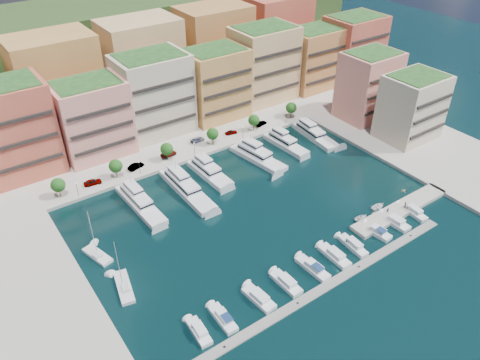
{
  "coord_description": "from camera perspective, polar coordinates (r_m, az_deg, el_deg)",
  "views": [
    {
      "loc": [
        -58.79,
        -75.81,
        75.17
      ],
      "look_at": [
        -0.72,
        6.37,
        6.0
      ],
      "focal_mm": 35.0,
      "sensor_mm": 36.0,
      "label": 1
    }
  ],
  "objects": [
    {
      "name": "ground",
      "position": [
        121.87,
        2.01,
        -3.6
      ],
      "size": [
        400.0,
        400.0,
        0.0
      ],
      "primitive_type": "plane",
      "color": "black",
      "rests_on": "ground"
    },
    {
      "name": "north_quay",
      "position": [
        167.62,
        -10.92,
        7.21
      ],
      "size": [
        220.0,
        64.0,
        2.0
      ],
      "primitive_type": "cube",
      "color": "#9E998E",
      "rests_on": "ground"
    },
    {
      "name": "east_quay",
      "position": [
        157.6,
        22.22,
        3.24
      ],
      "size": [
        34.0,
        76.0,
        2.0
      ],
      "primitive_type": "cube",
      "color": "#9E998E",
      "rests_on": "ground"
    },
    {
      "name": "west_quay",
      "position": [
        101.29,
        -25.72,
        -18.19
      ],
      "size": [
        34.0,
        76.0,
        2.0
      ],
      "primitive_type": "cube",
      "color": "#9E998E",
      "rests_on": "ground"
    },
    {
      "name": "hillside",
      "position": [
        208.88,
        -16.84,
        11.95
      ],
      "size": [
        240.0,
        40.0,
        58.0
      ],
      "primitive_type": "cube",
      "color": "#233A18",
      "rests_on": "ground"
    },
    {
      "name": "south_pontoon",
      "position": [
        104.22,
        10.83,
        -12.48
      ],
      "size": [
        72.0,
        2.2,
        0.35
      ],
      "primitive_type": "cube",
      "color": "gray",
      "rests_on": "ground"
    },
    {
      "name": "finger_pier",
      "position": [
        128.18,
        18.91,
        -3.59
      ],
      "size": [
        32.0,
        5.0,
        2.0
      ],
      "primitive_type": "cube",
      "color": "#9E998E",
      "rests_on": "ground"
    },
    {
      "name": "apartment_1",
      "position": [
        142.32,
        -25.81,
        5.57
      ],
      "size": [
        20.0,
        16.5,
        26.8
      ],
      "color": "#C55F41",
      "rests_on": "north_quay"
    },
    {
      "name": "apartment_2",
      "position": [
        145.11,
        -17.53,
        7.17
      ],
      "size": [
        20.0,
        15.5,
        22.8
      ],
      "color": "#DE857C",
      "rests_on": "north_quay"
    },
    {
      "name": "apartment_3",
      "position": [
        152.72,
        -10.49,
        10.23
      ],
      "size": [
        22.0,
        16.5,
        25.8
      ],
      "color": "beige",
      "rests_on": "north_quay"
    },
    {
      "name": "apartment_4",
      "position": [
        161.0,
        -3.0,
        11.67
      ],
      "size": [
        20.0,
        15.5,
        23.8
      ],
      "color": "tan",
      "rests_on": "north_quay"
    },
    {
      "name": "apartment_5",
      "position": [
        173.77,
        2.91,
        13.96
      ],
      "size": [
        22.0,
        16.5,
        26.8
      ],
      "color": "#F0BA7F",
      "rests_on": "north_quay"
    },
    {
      "name": "apartment_6",
      "position": [
        186.69,
        8.81,
        14.44
      ],
      "size": [
        20.0,
        15.5,
        22.8
      ],
      "color": "#C68A48",
      "rests_on": "north_quay"
    },
    {
      "name": "apartment_7",
      "position": [
        198.85,
        13.63,
        15.45
      ],
      "size": [
        22.0,
        16.5,
        24.8
      ],
      "color": "#C55F41",
      "rests_on": "north_quay"
    },
    {
      "name": "apartment_east_a",
      "position": [
        166.49,
        15.39,
        11.08
      ],
      "size": [
        18.0,
        14.5,
        22.8
      ],
      "color": "#DE857C",
      "rests_on": "east_quay"
    },
    {
      "name": "apartment_east_b",
      "position": [
        157.23,
        20.21,
        8.36
      ],
      "size": [
        18.0,
        14.5,
        20.8
      ],
      "color": "beige",
      "rests_on": "east_quay"
    },
    {
      "name": "backblock_1",
      "position": [
        164.58,
        -21.37,
        11.07
      ],
      "size": [
        26.0,
        18.0,
        30.0
      ],
      "primitive_type": "cube",
      "color": "tan",
      "rests_on": "north_quay"
    },
    {
      "name": "backblock_2",
      "position": [
        173.24,
        -11.79,
        13.83
      ],
      "size": [
        26.0,
        18.0,
        30.0
      ],
      "primitive_type": "cube",
      "color": "#F0BA7F",
      "rests_on": "north_quay"
    },
    {
      "name": "backblock_3",
      "position": [
        186.39,
        -3.15,
        15.95
      ],
      "size": [
        26.0,
        18.0,
        30.0
      ],
      "primitive_type": "cube",
      "color": "#C68A48",
      "rests_on": "north_quay"
    },
    {
      "name": "backblock_4",
      "position": [
        203.14,
        4.33,
        17.48
      ],
      "size": [
        26.0,
        18.0,
        30.0
      ],
      "primitive_type": "cube",
      "color": "#C55F41",
      "rests_on": "north_quay"
    },
    {
      "name": "tree_0",
      "position": [
        131.38,
        -21.31,
        -0.58
      ],
      "size": [
        3.8,
        3.8,
        5.65
      ],
      "color": "#473323",
      "rests_on": "north_quay"
    },
    {
      "name": "tree_1",
      "position": [
        134.6,
        -14.93,
        1.66
      ],
      "size": [
        3.8,
        3.8,
        5.65
      ],
      "color": "#473323",
      "rests_on": "north_quay"
    },
    {
      "name": "tree_2",
      "position": [
        139.6,
        -8.92,
        3.75
      ],
      "size": [
        3.8,
        3.8,
        5.65
      ],
      "color": "#473323",
      "rests_on": "north_quay"
    },
    {
      "name": "tree_3",
      "position": [
        146.18,
        -3.36,
        5.64
      ],
      "size": [
        3.8,
        3.8,
        5.65
      ],
      "color": "#473323",
      "rests_on": "north_quay"
    },
    {
      "name": "tree_4",
      "position": [
        154.15,
        1.7,
        7.3
      ],
      "size": [
        3.8,
        3.8,
        5.65
      ],
      "color": "#473323",
      "rests_on": "north_quay"
    },
    {
      "name": "tree_5",
      "position": [
        163.3,
        6.26,
        8.75
      ],
      "size": [
        3.8,
        3.8,
        5.65
      ],
      "color": "#473323",
      "rests_on": "north_quay"
    },
    {
      "name": "lamppost_0",
      "position": [
        130.61,
        -19.29,
        -0.8
      ],
      "size": [
        0.3,
        0.3,
        4.2
      ],
      "color": "black",
      "rests_on": "north_quay"
    },
    {
      "name": "lamppost_1",
      "position": [
        134.92,
        -12.18,
        1.72
      ],
      "size": [
        0.3,
        0.3,
        4.2
      ],
      "color": "black",
      "rests_on": "north_quay"
    },
    {
      "name": "lamppost_2",
      "position": [
        141.41,
        -5.59,
        4.03
      ],
      "size": [
        0.3,
        0.3,
        4.2
      ],
      "color": "black",
      "rests_on": "north_quay"
    },
    {
      "name": "lamppost_3",
      "position": [
        149.79,
        0.37,
        6.06
      ],
      "size": [
        0.3,
        0.3,
        4.2
      ],
      "color": "black",
      "rests_on": "north_quay"
    },
    {
      "name": "lamppost_4",
      "position": [
        159.77,
        5.68,
        7.81
      ],
      "size": [
        0.3,
        0.3,
        4.2
      ],
      "color": "black",
      "rests_on": "north_quay"
    },
    {
      "name": "yacht_1",
      "position": [
        125.34,
        -12.22,
        -2.64
      ],
      "size": [
        5.41,
        21.49,
        7.3
      ],
      "color": "silver",
      "rests_on": "ground"
    },
    {
      "name": "yacht_2",
      "position": [
        128.72,
        -6.7,
        -0.84
      ],
      "size": [
        5.22,
        24.02,
        7.3
      ],
      "color": "silver",
      "rests_on": "ground"
    },
    {
      "name": "yacht_3",
      "position": [
        134.66,
        -3.89,
        1.1
      ],
      "size": [
        5.43,
        17.45,
        7.3
      ],
      "color": "silver",
      "rests_on": "ground"
    },
    {
      "name": "yacht_4",
      "position": [
        141.57,
        2.02,
        2.93
      ],
      "size": [
        7.9,
        20.57,
        7.3
      ],
      "color": "silver",
      "rests_on": "ground"
    },
    {
      "name": "yacht_5",
      "position": [
        149.07,
        5.42,
        4.59
      ],
      "size": [
        5.31,
        17.33,
        7.3
      ],
      "color": "silver",
      "rests_on": "ground"
    },
    {
      "name": "yacht_6",
      "position": [
        155.26,
        8.95,
        5.61
      ],
      "size": [
        6.77,
        19.88,
        7.3
      ],
      "color": "silver",
      "rests_on": "ground"
    },
    {
      "name": "cruiser_0",
      "position": [
        94.35,
        -5.0,
        -17.96
      ],
      "size": [
        2.9,
        7.23,
        2.55
      ],
      "color": "silver",
      "rests_on": "ground"
    },
    {
      "name": "cruiser_1",
      "position": [
        96.01,
        -2.08,
        -16.51
      ],
      "size": [
        2.69,
        7.82,
        2.66
      ],
      "color": "silver",
      "rests_on": "ground"
    },
    {
      "name": "cruiser_2",
      "position": [
        99.35,
        2.32,
        -14.22
      ],
      "size": [
        3.52,
        8.18,
        2.55
      ],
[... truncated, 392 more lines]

